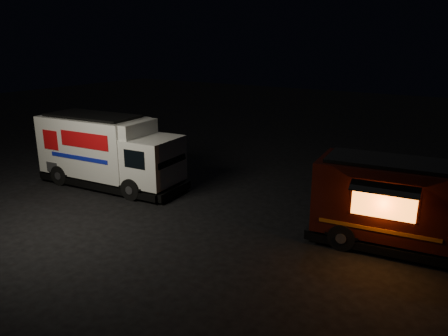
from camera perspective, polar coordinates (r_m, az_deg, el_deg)
ground at (r=15.36m, az=-4.27°, el=-6.27°), size 80.00×80.00×0.00m
white_truck at (r=18.63m, az=-14.61°, el=2.11°), size 6.66×2.74×2.95m
red_truck at (r=13.66m, az=23.27°, el=-4.67°), size 5.85×2.70×2.63m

